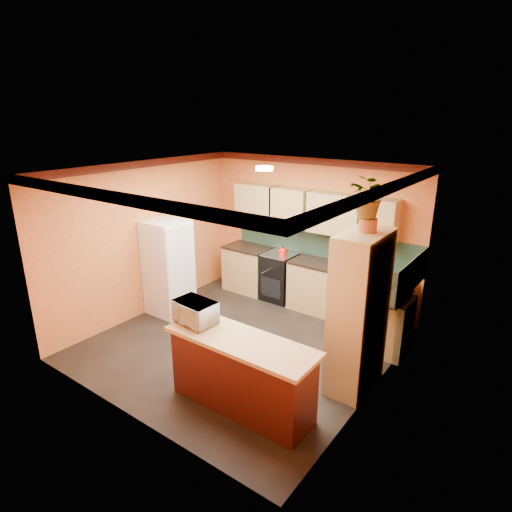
{
  "coord_description": "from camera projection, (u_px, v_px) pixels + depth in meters",
  "views": [
    {
      "loc": [
        3.68,
        -4.64,
        3.44
      ],
      "look_at": [
        -0.04,
        0.45,
        1.32
      ],
      "focal_mm": 30.0,
      "sensor_mm": 36.0,
      "label": 1
    }
  ],
  "objects": [
    {
      "name": "fern_pot",
      "position": [
        368.0,
        225.0,
        5.06
      ],
      "size": [
        0.22,
        0.22,
        0.16
      ],
      "primitive_type": "cylinder",
      "color": "#A34E27",
      "rests_on": "pantry"
    },
    {
      "name": "pantry",
      "position": [
        359.0,
        313.0,
        5.38
      ],
      "size": [
        0.48,
        0.9,
        2.1
      ],
      "primitive_type": "cube",
      "color": "tan",
      "rests_on": "ground"
    },
    {
      "name": "countertop_right",
      "position": [
        384.0,
        295.0,
        6.28
      ],
      "size": [
        0.62,
        0.8,
        0.04
      ],
      "primitive_type": "cube",
      "color": "black",
      "rests_on": "base_cabinets_right"
    },
    {
      "name": "base_cabinets_back",
      "position": [
        308.0,
        285.0,
        7.86
      ],
      "size": [
        3.65,
        0.6,
        0.88
      ],
      "primitive_type": "cube",
      "color": "tan",
      "rests_on": "ground"
    },
    {
      "name": "fridge",
      "position": [
        168.0,
        267.0,
        7.54
      ],
      "size": [
        0.68,
        0.66,
        1.7
      ],
      "primitive_type": "cube",
      "color": "white",
      "rests_on": "ground"
    },
    {
      "name": "sink",
      "position": [
        349.0,
        268.0,
        7.27
      ],
      "size": [
        0.48,
        0.4,
        0.03
      ],
      "primitive_type": "cube",
      "color": "silver",
      "rests_on": "countertop_back"
    },
    {
      "name": "kettle",
      "position": [
        283.0,
        251.0,
        7.94
      ],
      "size": [
        0.2,
        0.2,
        0.18
      ],
      "primitive_type": null,
      "rotation": [
        0.0,
        0.0,
        0.22
      ],
      "color": "red",
      "rests_on": "stove"
    },
    {
      "name": "stove",
      "position": [
        279.0,
        277.0,
        8.21
      ],
      "size": [
        0.58,
        0.58,
        0.91
      ],
      "primitive_type": "cube",
      "color": "black",
      "rests_on": "ground"
    },
    {
      "name": "fern",
      "position": [
        370.0,
        197.0,
        4.95
      ],
      "size": [
        0.58,
        0.54,
        0.51
      ],
      "primitive_type": "imported",
      "rotation": [
        0.0,
        0.0,
        -0.38
      ],
      "color": "tan",
      "rests_on": "fern_pot"
    },
    {
      "name": "room_shell",
      "position": [
        253.0,
        210.0,
        6.25
      ],
      "size": [
        4.24,
        4.24,
        2.72
      ],
      "color": "black",
      "rests_on": "ground"
    },
    {
      "name": "microwave",
      "position": [
        195.0,
        312.0,
        5.35
      ],
      "size": [
        0.55,
        0.39,
        0.29
      ],
      "primitive_type": "imported",
      "rotation": [
        0.0,
        0.0,
        -0.07
      ],
      "color": "white",
      "rests_on": "bar_top"
    },
    {
      "name": "countertop_back",
      "position": [
        309.0,
        261.0,
        7.72
      ],
      "size": [
        3.65,
        0.62,
        0.04
      ],
      "primitive_type": "cube",
      "color": "black",
      "rests_on": "base_cabinets_back"
    },
    {
      "name": "breakfast_bar",
      "position": [
        241.0,
        375.0,
        5.15
      ],
      "size": [
        1.8,
        0.55,
        0.88
      ],
      "primitive_type": "cube",
      "color": "#451010",
      "rests_on": "ground"
    },
    {
      "name": "bar_top",
      "position": [
        241.0,
        341.0,
        5.0
      ],
      "size": [
        1.9,
        0.65,
        0.05
      ],
      "primitive_type": "cube",
      "color": "tan",
      "rests_on": "breakfast_bar"
    },
    {
      "name": "base_cabinets_right",
      "position": [
        382.0,
        323.0,
        6.43
      ],
      "size": [
        0.6,
        0.8,
        0.88
      ],
      "primitive_type": "cube",
      "color": "tan",
      "rests_on": "ground"
    }
  ]
}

